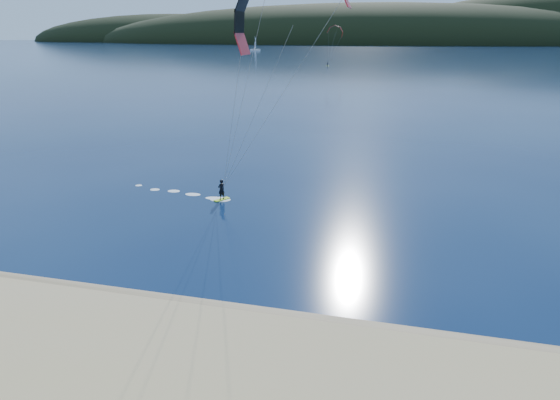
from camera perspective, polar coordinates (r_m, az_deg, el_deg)
name	(u,v)px	position (r m, az deg, el deg)	size (l,w,h in m)	color
ground	(158,363)	(24.28, -14.39, -18.42)	(1800.00, 1800.00, 0.00)	#081A3D
wet_sand	(196,311)	(27.53, -10.00, -12.96)	(220.00, 2.50, 0.10)	olive
headland	(396,43)	(762.09, 13.67, 17.80)	(1200.00, 310.00, 140.00)	black
kitesurfer_near	(289,32)	(36.87, 1.11, 19.52)	(22.71, 6.36, 18.89)	#B3E51A
kitesurfer_far	(335,34)	(224.54, 6.58, 19.10)	(8.23, 8.54, 16.86)	#B3E51A
sailboat	(255,50)	(428.80, -2.98, 17.55)	(8.63, 5.56, 12.29)	white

